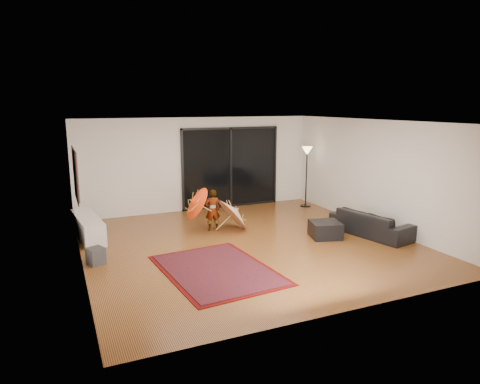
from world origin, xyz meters
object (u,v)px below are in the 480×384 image
media_console (88,227)px  sofa (371,223)px  ottoman (325,230)px  child (213,210)px

media_console → sofa: 6.67m
sofa → media_console: bearing=56.0°
sofa → ottoman: sofa is taller
media_console → ottoman: 5.55m
ottoman → child: (-2.22, 1.60, 0.33)m
ottoman → child: size_ratio=0.64×
media_console → sofa: (6.20, -2.47, 0.03)m
child → ottoman: bearing=152.3°
media_console → sofa: sofa is taller
media_console → ottoman: size_ratio=2.76×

